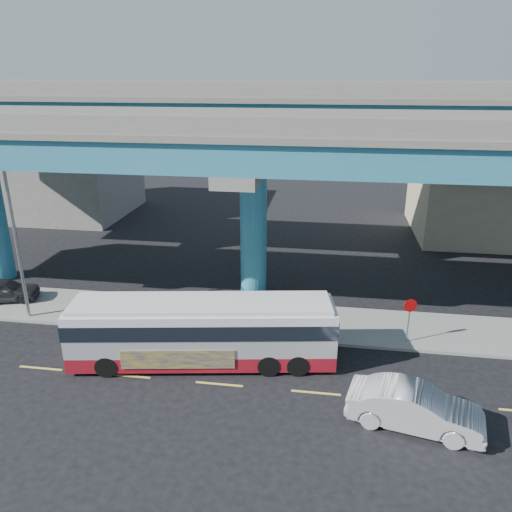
# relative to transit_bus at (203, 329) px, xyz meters

# --- Properties ---
(ground) EXTENTS (120.00, 120.00, 0.00)m
(ground) POSITION_rel_transit_bus_xyz_m (1.05, -1.30, -1.62)
(ground) COLOR black
(ground) RESTS_ON ground
(sidewalk) EXTENTS (70.00, 4.00, 0.15)m
(sidewalk) POSITION_rel_transit_bus_xyz_m (1.05, 4.20, -1.55)
(sidewalk) COLOR gray
(sidewalk) RESTS_ON ground
(lane_markings) EXTENTS (58.00, 0.12, 0.01)m
(lane_markings) POSITION_rel_transit_bus_xyz_m (1.05, -1.60, -1.62)
(lane_markings) COLOR #D8C64C
(lane_markings) RESTS_ON ground
(viaduct) EXTENTS (52.00, 12.40, 11.70)m
(viaduct) POSITION_rel_transit_bus_xyz_m (1.05, 7.81, 7.52)
(viaduct) COLOR #246C8B
(viaduct) RESTS_ON ground
(building_beige) EXTENTS (14.00, 10.23, 7.00)m
(building_beige) POSITION_rel_transit_bus_xyz_m (19.05, 21.69, 1.88)
(building_beige) COLOR tan
(building_beige) RESTS_ON ground
(building_concrete) EXTENTS (12.00, 10.00, 9.00)m
(building_concrete) POSITION_rel_transit_bus_xyz_m (-18.95, 22.70, 2.88)
(building_concrete) COLOR gray
(building_concrete) RESTS_ON ground
(transit_bus) EXTENTS (11.78, 4.29, 2.96)m
(transit_bus) POSITION_rel_transit_bus_xyz_m (0.00, 0.00, 0.00)
(transit_bus) COLOR maroon
(transit_bus) RESTS_ON ground
(sedan) EXTENTS (3.70, 5.52, 1.59)m
(sedan) POSITION_rel_transit_bus_xyz_m (8.63, -3.07, -0.83)
(sedan) COLOR #B5B5BA
(sedan) RESTS_ON ground
(parked_car) EXTENTS (3.59, 4.56, 1.27)m
(parked_car) POSITION_rel_transit_bus_xyz_m (-12.52, 4.25, -0.84)
(parked_car) COLOR #29292E
(parked_car) RESTS_ON sidewalk
(street_lamp) EXTENTS (0.50, 2.63, 8.13)m
(street_lamp) POSITION_rel_transit_bus_xyz_m (-10.12, 2.13, 3.78)
(street_lamp) COLOR gray
(street_lamp) RESTS_ON sidewalk
(stop_sign) EXTENTS (0.66, 0.18, 2.24)m
(stop_sign) POSITION_rel_transit_bus_xyz_m (9.15, 2.88, 0.11)
(stop_sign) COLOR gray
(stop_sign) RESTS_ON sidewalk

